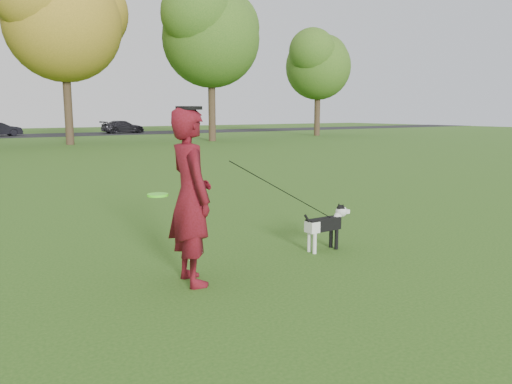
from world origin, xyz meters
TOP-DOWN VIEW (x-y plane):
  - ground at (0.00, 0.00)m, footprint 120.00×120.00m
  - man at (-0.87, 0.09)m, footprint 0.56×0.80m
  - dog at (1.40, 0.27)m, footprint 0.87×0.17m
  - car_right at (11.91, 40.00)m, footprint 4.04×1.90m
  - man_held_items at (0.55, 0.14)m, footprint 2.96×0.40m

SIDE VIEW (x-z plane):
  - ground at x=0.00m, z-range 0.00..0.00m
  - dog at x=1.40m, z-range 0.07..0.74m
  - car_right at x=11.91m, z-range 0.02..1.16m
  - man_held_items at x=0.55m, z-range 0.13..1.76m
  - man at x=-0.87m, z-range 0.00..2.06m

